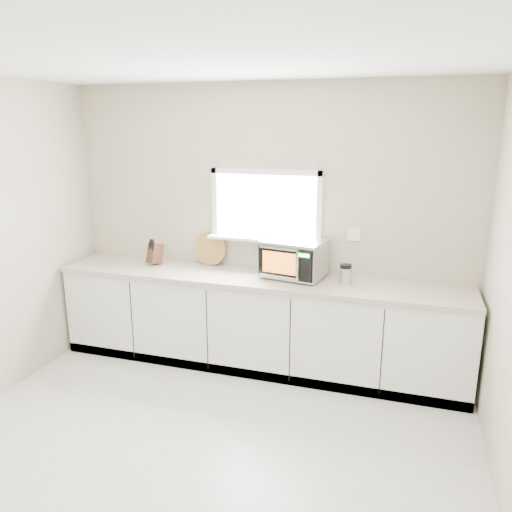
% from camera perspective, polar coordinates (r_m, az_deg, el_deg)
% --- Properties ---
extents(ground, '(4.00, 4.00, 0.00)m').
position_cam_1_polar(ground, '(3.74, -8.35, -23.63)').
color(ground, beige).
rests_on(ground, ground).
extents(back_wall, '(4.00, 0.17, 2.70)m').
position_cam_1_polar(back_wall, '(4.89, 1.18, 3.63)').
color(back_wall, beige).
rests_on(back_wall, ground).
extents(cabinets, '(3.92, 0.60, 0.88)m').
position_cam_1_polar(cabinets, '(4.89, 0.13, -7.71)').
color(cabinets, silver).
rests_on(cabinets, ground).
extents(countertop, '(3.92, 0.64, 0.04)m').
position_cam_1_polar(countertop, '(4.72, 0.10, -2.59)').
color(countertop, '#BFAC9D').
rests_on(countertop, cabinets).
extents(microwave, '(0.61, 0.52, 0.36)m').
position_cam_1_polar(microwave, '(4.67, 4.36, -0.19)').
color(microwave, black).
rests_on(microwave, countertop).
extents(knife_block, '(0.14, 0.21, 0.27)m').
position_cam_1_polar(knife_block, '(5.19, -11.47, 0.30)').
color(knife_block, '#49291A').
rests_on(knife_block, countertop).
extents(cutting_board, '(0.34, 0.08, 0.34)m').
position_cam_1_polar(cutting_board, '(5.08, -5.24, 0.83)').
color(cutting_board, '#A88341').
rests_on(cutting_board, countertop).
extents(coffee_grinder, '(0.13, 0.13, 0.18)m').
position_cam_1_polar(coffee_grinder, '(4.55, 10.19, -2.05)').
color(coffee_grinder, '#B5B8BC').
rests_on(coffee_grinder, countertop).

